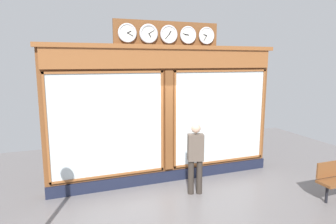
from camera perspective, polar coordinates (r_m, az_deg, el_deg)
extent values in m
cube|color=brown|center=(7.53, -0.40, -0.89)|extent=(5.94, 0.30, 3.38)
cube|color=#191E33|center=(7.82, 0.05, -12.36)|extent=(5.94, 0.08, 0.28)
cube|color=brown|center=(7.23, 0.11, 10.31)|extent=(5.82, 0.08, 0.46)
cube|color=brown|center=(7.26, 0.06, 12.52)|extent=(6.06, 0.20, 0.10)
cube|color=silver|center=(8.04, 10.19, -0.96)|extent=(2.62, 0.02, 2.42)
cube|color=brown|center=(7.89, 10.53, 7.87)|extent=(2.72, 0.04, 0.05)
cube|color=brown|center=(8.33, 10.01, -9.36)|extent=(2.72, 0.04, 0.05)
cube|color=brown|center=(8.77, 17.81, -0.39)|extent=(0.05, 0.04, 2.52)
cube|color=brown|center=(7.44, 1.36, -1.66)|extent=(0.05, 0.04, 2.52)
cube|color=silver|center=(7.03, -11.60, -2.53)|extent=(2.62, 0.02, 2.42)
cube|color=brown|center=(6.86, -11.92, 7.58)|extent=(2.72, 0.04, 0.05)
cube|color=brown|center=(7.36, -11.24, -12.00)|extent=(2.72, 0.04, 0.05)
cube|color=brown|center=(6.94, -22.54, -3.22)|extent=(0.05, 0.04, 2.52)
cube|color=brown|center=(7.32, -1.19, -1.84)|extent=(0.05, 0.04, 2.52)
cube|color=brown|center=(7.38, 0.08, -1.74)|extent=(0.20, 0.10, 2.52)
cube|color=brown|center=(7.31, -0.06, 14.80)|extent=(2.64, 0.06, 0.63)
cylinder|color=white|center=(7.65, 7.49, 14.50)|extent=(0.36, 0.02, 0.36)
torus|color=silver|center=(7.64, 7.51, 14.50)|extent=(0.43, 0.04, 0.43)
cube|color=black|center=(7.61, 7.23, 14.62)|extent=(0.10, 0.01, 0.04)
cube|color=black|center=(7.61, 7.26, 14.04)|extent=(0.09, 0.01, 0.13)
sphere|color=black|center=(7.63, 7.56, 14.51)|extent=(0.02, 0.02, 0.02)
cylinder|color=white|center=(7.43, 3.94, 14.70)|extent=(0.36, 0.02, 0.36)
torus|color=silver|center=(7.42, 3.95, 14.70)|extent=(0.43, 0.04, 0.43)
cube|color=black|center=(7.40, 3.63, 14.75)|extent=(0.10, 0.01, 0.02)
cube|color=black|center=(7.39, 3.44, 14.85)|extent=(0.15, 0.01, 0.04)
sphere|color=black|center=(7.41, 3.99, 14.71)|extent=(0.02, 0.02, 0.02)
cylinder|color=white|center=(7.24, 0.17, 14.86)|extent=(0.36, 0.02, 0.36)
torus|color=silver|center=(7.23, 0.18, 14.86)|extent=(0.44, 0.05, 0.44)
cube|color=black|center=(7.24, 0.41, 15.18)|extent=(0.07, 0.01, 0.09)
cube|color=black|center=(7.20, -0.17, 14.43)|extent=(0.11, 0.01, 0.12)
sphere|color=black|center=(7.22, 0.22, 14.87)|extent=(0.02, 0.02, 0.02)
cylinder|color=white|center=(7.08, -3.79, 14.96)|extent=(0.36, 0.02, 0.36)
torus|color=silver|center=(7.08, -3.78, 14.96)|extent=(0.45, 0.06, 0.45)
cube|color=black|center=(7.07, -3.54, 14.63)|extent=(0.07, 0.01, 0.09)
cube|color=black|center=(7.09, -3.23, 15.26)|extent=(0.14, 0.01, 0.09)
sphere|color=black|center=(7.06, -3.74, 14.97)|extent=(0.02, 0.02, 0.02)
cylinder|color=white|center=(6.95, -7.91, 14.98)|extent=(0.36, 0.02, 0.36)
torus|color=silver|center=(6.95, -7.90, 14.99)|extent=(0.43, 0.05, 0.43)
cube|color=black|center=(6.95, -7.53, 15.18)|extent=(0.09, 0.01, 0.06)
cube|color=black|center=(6.95, -7.32, 14.71)|extent=(0.14, 0.01, 0.08)
sphere|color=black|center=(6.94, -7.87, 15.00)|extent=(0.02, 0.02, 0.02)
cylinder|color=#312A24|center=(7.06, 4.48, -12.49)|extent=(0.14, 0.14, 0.82)
cylinder|color=#312A24|center=(7.10, 6.11, -12.41)|extent=(0.14, 0.14, 0.82)
cube|color=brown|center=(6.84, 5.39, -6.85)|extent=(0.41, 0.31, 0.62)
sphere|color=tan|center=(6.73, 5.45, -3.18)|extent=(0.22, 0.22, 0.22)
cylinder|color=black|center=(7.55, 28.47, -13.69)|extent=(0.06, 0.06, 0.45)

